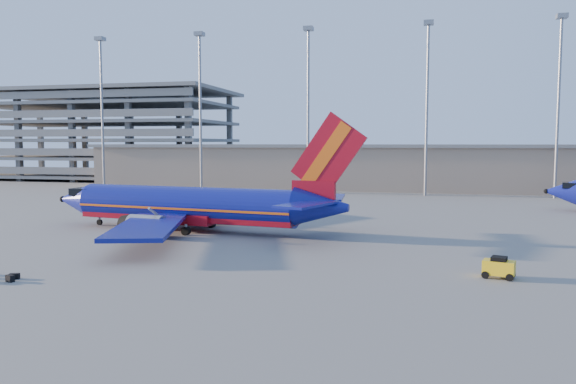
% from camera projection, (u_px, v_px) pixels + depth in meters
% --- Properties ---
extents(ground, '(220.00, 220.00, 0.00)m').
position_uv_depth(ground, '(262.00, 236.00, 52.74)').
color(ground, slate).
rests_on(ground, ground).
extents(terminal_building, '(122.00, 16.00, 8.50)m').
position_uv_depth(terminal_building, '(398.00, 167.00, 106.18)').
color(terminal_building, gray).
rests_on(terminal_building, ground).
extents(parking_garage, '(62.00, 32.00, 21.40)m').
position_uv_depth(parking_garage, '(104.00, 131.00, 137.98)').
color(parking_garage, slate).
rests_on(parking_garage, ground).
extents(light_mast_row, '(101.60, 1.60, 28.65)m').
position_uv_depth(light_mast_row, '(366.00, 91.00, 94.59)').
color(light_mast_row, gray).
rests_on(light_mast_row, ground).
extents(aircraft_main, '(33.94, 32.47, 11.51)m').
position_uv_depth(aircraft_main, '(193.00, 206.00, 55.58)').
color(aircraft_main, navy).
rests_on(aircraft_main, ground).
extents(baggage_tug, '(2.20, 1.65, 1.41)m').
position_uv_depth(baggage_tug, '(499.00, 267.00, 36.19)').
color(baggage_tug, yellow).
rests_on(baggage_tug, ground).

